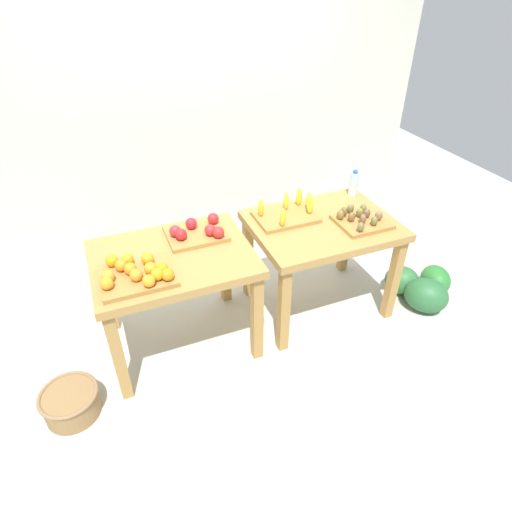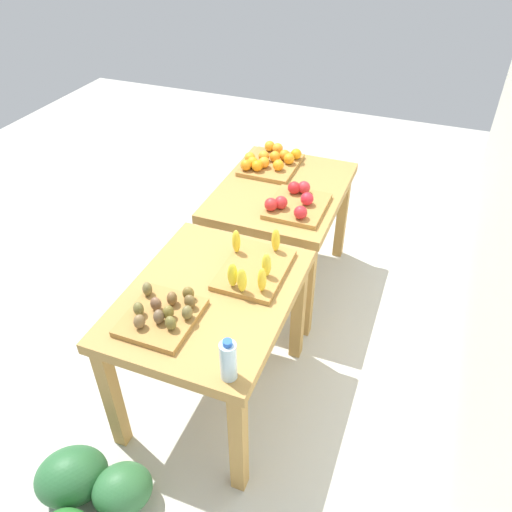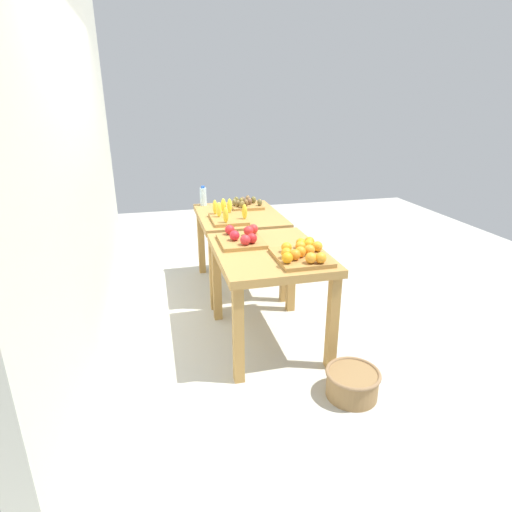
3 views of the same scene
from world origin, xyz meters
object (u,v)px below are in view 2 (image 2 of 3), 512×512
at_px(display_table_right, 210,310).
at_px(wicker_basket, 271,206).
at_px(banana_crate, 254,268).
at_px(kiwi_bin, 163,313).
at_px(apple_bin, 296,203).
at_px(display_table_left, 281,202).
at_px(watermelon_pile, 86,496).
at_px(water_bottle, 228,360).
at_px(orange_bin, 270,161).

height_order(display_table_right, wicker_basket, display_table_right).
xyz_separation_m(banana_crate, kiwi_bin, (0.46, -0.27, -0.01)).
xyz_separation_m(display_table_right, apple_bin, (-0.90, 0.16, 0.16)).
height_order(display_table_right, apple_bin, apple_bin).
xyz_separation_m(display_table_left, wicker_basket, (-0.80, -0.35, -0.57)).
xyz_separation_m(banana_crate, wicker_basket, (-1.70, -0.50, -0.72)).
bearing_deg(watermelon_pile, apple_bin, 165.85).
bearing_deg(wicker_basket, apple_bin, 26.77).
relative_size(display_table_left, water_bottle, 4.95).
xyz_separation_m(water_bottle, wicker_basket, (-2.35, -0.65, -0.78)).
bearing_deg(kiwi_bin, watermelon_pile, -14.76).
distance_m(display_table_left, orange_bin, 0.34).
bearing_deg(display_table_left, wicker_basket, -156.27).
distance_m(display_table_right, wicker_basket, 2.03).
xyz_separation_m(orange_bin, water_bottle, (1.80, 0.47, 0.05)).
bearing_deg(water_bottle, banana_crate, -167.52).
bearing_deg(apple_bin, display_table_right, -10.12).
bearing_deg(orange_bin, watermelon_pile, -2.81).
relative_size(display_table_left, watermelon_pile, 1.57).
bearing_deg(water_bottle, apple_bin, -174.18).
bearing_deg(watermelon_pile, wicker_basket, -178.50).
distance_m(display_table_right, watermelon_pile, 1.03).
bearing_deg(watermelon_pile, orange_bin, 177.19).
height_order(orange_bin, wicker_basket, orange_bin).
height_order(kiwi_bin, water_bottle, water_bottle).
relative_size(display_table_right, water_bottle, 4.95).
height_order(display_table_left, display_table_right, same).
relative_size(apple_bin, kiwi_bin, 1.12).
relative_size(display_table_left, orange_bin, 2.36).
distance_m(display_table_left, banana_crate, 0.93).
distance_m(display_table_left, kiwi_bin, 1.37).
xyz_separation_m(display_table_right, kiwi_bin, (0.24, -0.12, 0.15)).
relative_size(watermelon_pile, wicker_basket, 1.84).
bearing_deg(display_table_right, apple_bin, 169.88).
distance_m(display_table_left, water_bottle, 1.60).
bearing_deg(water_bottle, display_table_left, -169.17).
distance_m(orange_bin, watermelon_pile, 2.31).
bearing_deg(display_table_left, display_table_right, 0.00).
relative_size(display_table_left, wicker_basket, 2.89).
bearing_deg(banana_crate, display_table_left, -170.38).
bearing_deg(wicker_basket, banana_crate, 16.50).
bearing_deg(kiwi_bin, water_bottle, 64.69).
distance_m(apple_bin, water_bottle, 1.35).
bearing_deg(kiwi_bin, display_table_left, 174.95).
bearing_deg(kiwi_bin, wicker_basket, -173.91).
bearing_deg(kiwi_bin, display_table_right, 153.35).
xyz_separation_m(banana_crate, watermelon_pile, (1.06, -0.43, -0.69)).
distance_m(banana_crate, watermelon_pile, 1.34).
height_order(orange_bin, water_bottle, water_bottle).
bearing_deg(display_table_right, display_table_left, 180.00).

